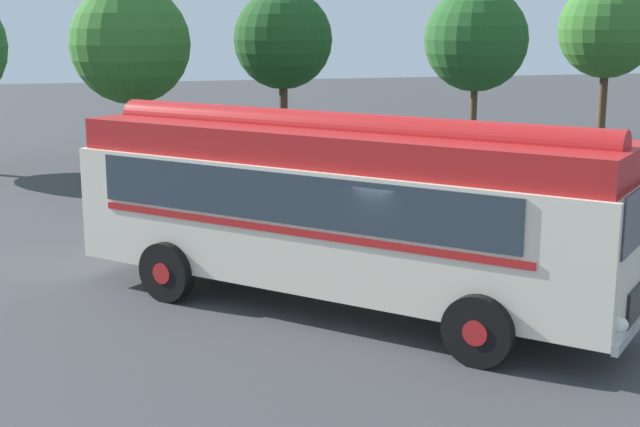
% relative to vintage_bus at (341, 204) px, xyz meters
% --- Properties ---
extents(ground_plane, '(120.00, 120.00, 0.00)m').
position_rel_vintage_bus_xyz_m(ground_plane, '(0.99, -0.83, -1.89)').
color(ground_plane, '#3D3D3F').
extents(vintage_bus, '(8.83, 8.89, 3.49)m').
position_rel_vintage_bus_xyz_m(vintage_bus, '(0.00, 0.00, 0.00)').
color(vintage_bus, silver).
rests_on(vintage_bus, ground).
extents(car_near_left, '(2.13, 4.29, 1.66)m').
position_rel_vintage_bus_xyz_m(car_near_left, '(-2.37, 12.25, -1.05)').
color(car_near_left, black).
rests_on(car_near_left, ground).
extents(car_mid_left, '(2.32, 4.37, 1.66)m').
position_rel_vintage_bus_xyz_m(car_mid_left, '(0.61, 12.37, -1.05)').
color(car_mid_left, '#144C28').
rests_on(car_mid_left, ground).
extents(car_mid_right, '(2.27, 4.35, 1.66)m').
position_rel_vintage_bus_xyz_m(car_mid_right, '(3.61, 12.39, -1.05)').
color(car_mid_right, '#4C5156').
rests_on(car_mid_right, ground).
extents(tree_left_of_centre, '(4.16, 4.16, 6.26)m').
position_rel_vintage_bus_xyz_m(tree_left_of_centre, '(-2.70, 17.38, 2.32)').
color(tree_left_of_centre, '#4C3823').
rests_on(tree_left_of_centre, ground).
extents(tree_centre, '(3.61, 3.61, 6.09)m').
position_rel_vintage_bus_xyz_m(tree_centre, '(2.63, 17.71, 2.44)').
color(tree_centre, '#4C3823').
rests_on(tree_centre, ground).
extents(tree_right_of_centre, '(3.94, 3.94, 6.23)m').
position_rel_vintage_bus_xyz_m(tree_right_of_centre, '(9.99, 17.29, 2.32)').
color(tree_right_of_centre, '#4C3823').
rests_on(tree_right_of_centre, ground).
extents(tree_far_right, '(3.85, 3.85, 6.54)m').
position_rel_vintage_bus_xyz_m(tree_far_right, '(15.66, 17.43, 2.77)').
color(tree_far_right, '#4C3823').
rests_on(tree_far_right, ground).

